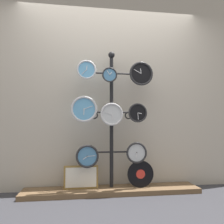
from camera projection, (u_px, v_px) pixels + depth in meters
The scene contains 14 objects.
ground_plane at pixel (117, 203), 2.38m from camera, with size 12.00×12.00×0.00m, color #333338.
shop_wall at pixel (110, 86), 3.04m from camera, with size 4.40×0.04×2.80m.
low_shelf at pixel (112, 191), 2.73m from camera, with size 2.20×0.36×0.06m.
display_stand at pixel (111, 143), 2.83m from camera, with size 0.75×0.44×1.82m.
clock_top_left at pixel (87, 70), 2.75m from camera, with size 0.25×0.04×0.25m.
clock_top_center at pixel (110, 75), 2.77m from camera, with size 0.19×0.04×0.19m.
clock_top_right at pixel (141, 74), 2.83m from camera, with size 0.31×0.04×0.31m.
clock_middle_left at pixel (84, 109), 2.69m from camera, with size 0.33×0.04×0.33m.
clock_middle_center at pixel (112, 114), 2.75m from camera, with size 0.29×0.04×0.29m.
clock_middle_right at pixel (138, 113), 2.79m from camera, with size 0.25×0.04×0.25m.
clock_bottom_left at pixel (87, 156), 2.67m from camera, with size 0.28×0.04×0.28m.
clock_bottom_right at pixel (137, 153), 2.76m from camera, with size 0.27×0.04×0.27m.
vinyl_record at pixel (141, 174), 2.76m from camera, with size 0.34×0.01×0.34m.
picture_frame at pixel (81, 177), 2.71m from camera, with size 0.42×0.02×0.29m.
Camera 1 is at (-0.39, -2.41, 0.83)m, focal length 35.00 mm.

